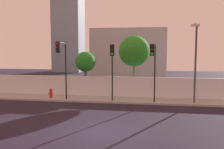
% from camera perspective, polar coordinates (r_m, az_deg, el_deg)
% --- Properties ---
extents(ground_plane, '(80.00, 80.00, 0.00)m').
position_cam_1_polar(ground_plane, '(13.54, -2.89, -13.17)').
color(ground_plane, black).
extents(sidewalk, '(36.00, 2.40, 0.15)m').
position_cam_1_polar(sidewalk, '(21.34, 1.60, -5.91)').
color(sidewalk, '#969696').
rests_on(sidewalk, ground).
extents(perimeter_wall, '(36.00, 0.18, 1.80)m').
position_cam_1_polar(perimeter_wall, '(22.43, 2.02, -2.81)').
color(perimeter_wall, silver).
rests_on(perimeter_wall, sidewalk).
extents(traffic_light_left, '(0.36, 1.08, 4.66)m').
position_cam_1_polar(traffic_light_left, '(19.89, 0.05, 3.30)').
color(traffic_light_left, black).
rests_on(traffic_light_left, sidewalk).
extents(traffic_light_center, '(0.48, 1.41, 4.68)m').
position_cam_1_polar(traffic_light_center, '(19.48, 9.58, 3.25)').
color(traffic_light_center, black).
rests_on(traffic_light_center, sidewalk).
extents(traffic_light_right, '(0.36, 1.66, 4.90)m').
position_cam_1_polar(traffic_light_right, '(20.64, -11.55, 3.79)').
color(traffic_light_right, black).
rests_on(traffic_light_right, sidewalk).
extents(street_lamp_curbside, '(0.83, 2.20, 6.12)m').
position_cam_1_polar(street_lamp_curbside, '(20.28, 18.77, 3.91)').
color(street_lamp_curbside, '#4C4C51').
rests_on(street_lamp_curbside, sidewalk).
extents(fire_hydrant, '(0.44, 0.26, 0.86)m').
position_cam_1_polar(fire_hydrant, '(22.38, -13.98, -4.14)').
color(fire_hydrant, red).
rests_on(fire_hydrant, sidewalk).
extents(roadside_tree_leftmost, '(1.98, 1.98, 4.22)m').
position_cam_1_polar(roadside_tree_leftmost, '(24.32, -6.20, 2.90)').
color(roadside_tree_leftmost, brown).
rests_on(roadside_tree_leftmost, ground).
extents(roadside_tree_midleft, '(2.93, 2.93, 5.74)m').
position_cam_1_polar(roadside_tree_midleft, '(23.51, 5.12, 5.42)').
color(roadside_tree_midleft, brown).
rests_on(roadside_tree_midleft, ground).
extents(low_building_distant, '(10.42, 6.00, 7.34)m').
position_cam_1_polar(low_building_distant, '(36.16, 3.99, 4.60)').
color(low_building_distant, '#A6A6A6').
rests_on(low_building_distant, ground).
extents(tower_on_skyline, '(5.48, 5.00, 22.18)m').
position_cam_1_polar(tower_on_skyline, '(51.15, -10.09, 13.19)').
color(tower_on_skyline, gray).
rests_on(tower_on_skyline, ground).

